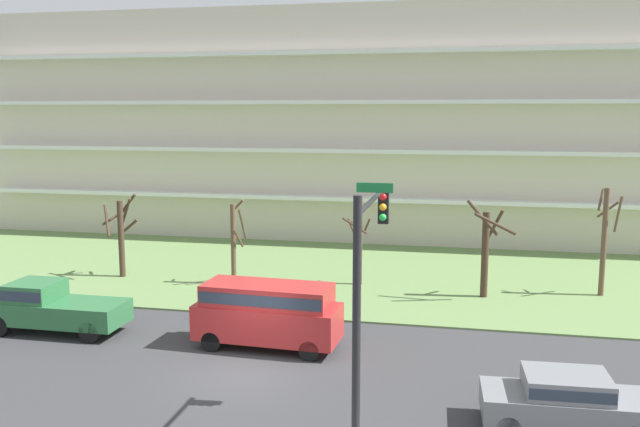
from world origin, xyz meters
name	(u,v)px	position (x,y,z in m)	size (l,w,h in m)	color
ground	(245,373)	(0.00, 0.00, 0.00)	(160.00, 160.00, 0.00)	#38383A
grass_lawn_strip	(328,273)	(0.00, 14.00, 0.04)	(80.00, 16.00, 0.08)	#66844C
apartment_building	(365,125)	(0.00, 27.20, 7.54)	(52.08, 11.36, 15.09)	beige
tree_far_left	(121,233)	(-10.20, 10.97, 2.34)	(1.84, 1.92, 4.36)	#423023
tree_left	(234,241)	(-4.01, 10.68, 2.20)	(0.79, 1.06, 4.27)	brown
tree_center	(360,239)	(1.99, 11.80, 2.35)	(1.38, 1.39, 4.44)	#4C3828
tree_right	(486,248)	(7.95, 10.69, 2.37)	(2.22, 2.14, 4.60)	#423023
tree_far_right	(605,238)	(13.24, 12.16, 2.76)	(1.04, 1.22, 5.07)	brown
van_red_near_left	(268,310)	(0.05, 2.50, 1.40)	(5.30, 2.28, 2.36)	#B22828
pickup_green_center_left	(51,306)	(-8.68, 2.50, 1.02)	(5.40, 2.00, 1.95)	#2D6B3D
sedan_gray_center_right	(566,399)	(9.66, -2.00, 0.87)	(4.47, 1.98, 1.57)	slate
traffic_signal_mast	(368,280)	(4.68, -4.96, 4.62)	(0.90, 5.12, 6.80)	black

